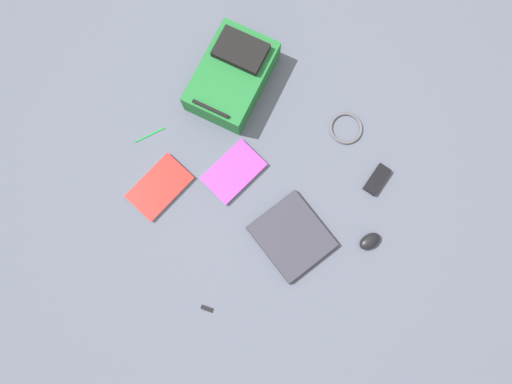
% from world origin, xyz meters
% --- Properties ---
extents(ground_plane, '(3.93, 3.93, 0.00)m').
position_xyz_m(ground_plane, '(0.00, 0.00, 0.00)').
color(ground_plane, '#4C5160').
extents(backpack, '(0.37, 0.48, 0.16)m').
position_xyz_m(backpack, '(0.36, -0.32, 0.07)').
color(backpack, '#1E662D').
rests_on(backpack, ground_plane).
extents(laptop, '(0.37, 0.35, 0.03)m').
position_xyz_m(laptop, '(-0.29, 0.09, 0.02)').
color(laptop, '#24242C').
rests_on(laptop, ground_plane).
extents(book_blue, '(0.20, 0.29, 0.02)m').
position_xyz_m(book_blue, '(0.31, 0.28, 0.01)').
color(book_blue, silver).
rests_on(book_blue, ground_plane).
extents(book_manual, '(0.21, 0.29, 0.02)m').
position_xyz_m(book_manual, '(0.09, 0.02, 0.01)').
color(book_manual, silver).
rests_on(book_manual, ground_plane).
extents(computer_mouse, '(0.09, 0.11, 0.04)m').
position_xyz_m(computer_mouse, '(-0.57, -0.10, 0.02)').
color(computer_mouse, black).
rests_on(computer_mouse, ground_plane).
extents(cable_coil, '(0.15, 0.15, 0.01)m').
position_xyz_m(cable_coil, '(-0.19, -0.46, 0.01)').
color(cable_coil, '#4C4C51').
rests_on(cable_coil, ground_plane).
extents(power_brick, '(0.07, 0.14, 0.03)m').
position_xyz_m(power_brick, '(-0.44, -0.34, 0.01)').
color(power_brick, black).
rests_on(power_brick, ground_plane).
extents(pen_black, '(0.07, 0.14, 0.01)m').
position_xyz_m(pen_black, '(0.51, 0.12, 0.00)').
color(pen_black, '#198C33').
rests_on(pen_black, ground_plane).
extents(usb_stick, '(0.06, 0.03, 0.01)m').
position_xyz_m(usb_stick, '(-0.19, 0.57, 0.00)').
color(usb_stick, black).
rests_on(usb_stick, ground_plane).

